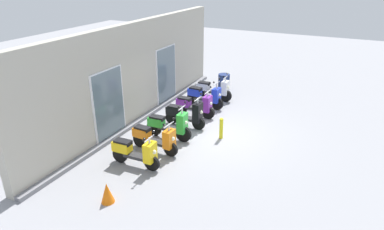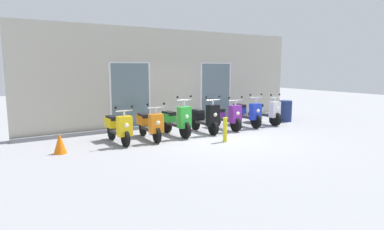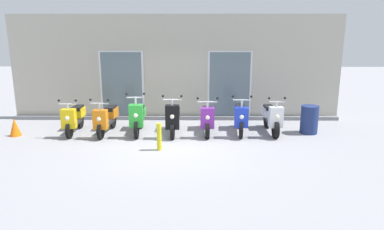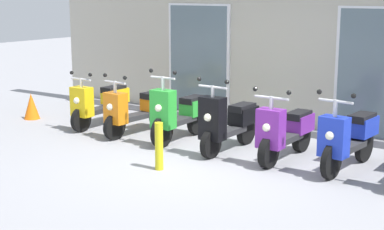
{
  "view_description": "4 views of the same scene",
  "coord_description": "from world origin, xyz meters",
  "px_view_note": "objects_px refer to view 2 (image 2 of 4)",
  "views": [
    {
      "loc": [
        -9.62,
        -4.06,
        5.13
      ],
      "look_at": [
        -0.58,
        0.35,
        0.78
      ],
      "focal_mm": 32.02,
      "sensor_mm": 36.0,
      "label": 1
    },
    {
      "loc": [
        -6.08,
        -7.85,
        2.14
      ],
      "look_at": [
        -0.64,
        0.61,
        0.67
      ],
      "focal_mm": 30.91,
      "sensor_mm": 36.0,
      "label": 2
    },
    {
      "loc": [
        0.66,
        -9.02,
        2.99
      ],
      "look_at": [
        0.57,
        0.44,
        0.68
      ],
      "focal_mm": 33.0,
      "sensor_mm": 36.0,
      "label": 3
    },
    {
      "loc": [
        4.89,
        -6.89,
        2.54
      ],
      "look_at": [
        -0.47,
        0.58,
        0.59
      ],
      "focal_mm": 54.86,
      "sensor_mm": 36.0,
      "label": 4
    }
  ],
  "objects_px": {
    "scooter_green": "(176,120)",
    "scooter_blue": "(247,113)",
    "scooter_yellow": "(118,127)",
    "scooter_white": "(265,112)",
    "scooter_orange": "(149,124)",
    "scooter_black": "(205,118)",
    "curb_bollard": "(225,130)",
    "trash_bin": "(285,111)",
    "traffic_cone": "(60,143)",
    "scooter_purple": "(226,116)"
  },
  "relations": [
    {
      "from": "scooter_green",
      "to": "scooter_blue",
      "type": "bearing_deg",
      "value": 1.39
    },
    {
      "from": "scooter_yellow",
      "to": "scooter_white",
      "type": "distance_m",
      "value": 5.8
    },
    {
      "from": "scooter_orange",
      "to": "scooter_black",
      "type": "distance_m",
      "value": 1.96
    },
    {
      "from": "curb_bollard",
      "to": "trash_bin",
      "type": "bearing_deg",
      "value": 20.08
    },
    {
      "from": "scooter_yellow",
      "to": "scooter_orange",
      "type": "distance_m",
      "value": 0.96
    },
    {
      "from": "scooter_blue",
      "to": "curb_bollard",
      "type": "distance_m",
      "value": 2.73
    },
    {
      "from": "scooter_white",
      "to": "scooter_green",
      "type": "bearing_deg",
      "value": -178.62
    },
    {
      "from": "scooter_yellow",
      "to": "scooter_black",
      "type": "bearing_deg",
      "value": -1.57
    },
    {
      "from": "scooter_orange",
      "to": "scooter_black",
      "type": "relative_size",
      "value": 1.06
    },
    {
      "from": "scooter_yellow",
      "to": "curb_bollard",
      "type": "relative_size",
      "value": 2.15
    },
    {
      "from": "scooter_yellow",
      "to": "traffic_cone",
      "type": "xyz_separation_m",
      "value": [
        -1.62,
        -0.31,
        -0.21
      ]
    },
    {
      "from": "scooter_white",
      "to": "traffic_cone",
      "type": "distance_m",
      "value": 7.43
    },
    {
      "from": "scooter_yellow",
      "to": "scooter_white",
      "type": "xyz_separation_m",
      "value": [
        5.8,
        0.09,
        -0.01
      ]
    },
    {
      "from": "scooter_green",
      "to": "traffic_cone",
      "type": "bearing_deg",
      "value": -175.09
    },
    {
      "from": "scooter_orange",
      "to": "curb_bollard",
      "type": "distance_m",
      "value": 2.24
    },
    {
      "from": "scooter_green",
      "to": "scooter_white",
      "type": "relative_size",
      "value": 0.99
    },
    {
      "from": "scooter_orange",
      "to": "scooter_green",
      "type": "distance_m",
      "value": 0.93
    },
    {
      "from": "scooter_purple",
      "to": "scooter_blue",
      "type": "relative_size",
      "value": 0.99
    },
    {
      "from": "scooter_black",
      "to": "trash_bin",
      "type": "relative_size",
      "value": 1.84
    },
    {
      "from": "scooter_yellow",
      "to": "scooter_blue",
      "type": "relative_size",
      "value": 0.94
    },
    {
      "from": "curb_bollard",
      "to": "scooter_purple",
      "type": "bearing_deg",
      "value": 50.85
    },
    {
      "from": "scooter_white",
      "to": "scooter_purple",
      "type": "bearing_deg",
      "value": -178.29
    },
    {
      "from": "scooter_black",
      "to": "scooter_blue",
      "type": "xyz_separation_m",
      "value": [
        1.95,
        0.15,
        0.01
      ]
    },
    {
      "from": "scooter_black",
      "to": "scooter_yellow",
      "type": "bearing_deg",
      "value": 178.43
    },
    {
      "from": "scooter_black",
      "to": "trash_bin",
      "type": "bearing_deg",
      "value": 1.99
    },
    {
      "from": "scooter_orange",
      "to": "traffic_cone",
      "type": "xyz_separation_m",
      "value": [
        -2.58,
        -0.27,
        -0.2
      ]
    },
    {
      "from": "scooter_blue",
      "to": "trash_bin",
      "type": "xyz_separation_m",
      "value": [
        2.03,
        -0.01,
        -0.08
      ]
    },
    {
      "from": "scooter_purple",
      "to": "scooter_blue",
      "type": "distance_m",
      "value": 0.98
    },
    {
      "from": "scooter_yellow",
      "to": "scooter_white",
      "type": "height_order",
      "value": "scooter_white"
    },
    {
      "from": "scooter_white",
      "to": "curb_bollard",
      "type": "bearing_deg",
      "value": -153.29
    },
    {
      "from": "scooter_yellow",
      "to": "scooter_green",
      "type": "distance_m",
      "value": 1.88
    },
    {
      "from": "scooter_blue",
      "to": "traffic_cone",
      "type": "distance_m",
      "value": 6.51
    },
    {
      "from": "scooter_black",
      "to": "traffic_cone",
      "type": "distance_m",
      "value": 4.55
    },
    {
      "from": "trash_bin",
      "to": "curb_bollard",
      "type": "xyz_separation_m",
      "value": [
        -4.26,
        -1.56,
        -0.06
      ]
    },
    {
      "from": "scooter_blue",
      "to": "traffic_cone",
      "type": "height_order",
      "value": "scooter_blue"
    },
    {
      "from": "scooter_yellow",
      "to": "scooter_blue",
      "type": "xyz_separation_m",
      "value": [
        4.87,
        0.07,
        0.02
      ]
    },
    {
      "from": "scooter_green",
      "to": "trash_bin",
      "type": "xyz_separation_m",
      "value": [
        5.02,
        0.06,
        -0.08
      ]
    },
    {
      "from": "scooter_black",
      "to": "curb_bollard",
      "type": "relative_size",
      "value": 2.16
    },
    {
      "from": "scooter_green",
      "to": "curb_bollard",
      "type": "bearing_deg",
      "value": -63.04
    },
    {
      "from": "scooter_green",
      "to": "scooter_purple",
      "type": "relative_size",
      "value": 1.01
    },
    {
      "from": "scooter_orange",
      "to": "trash_bin",
      "type": "relative_size",
      "value": 1.94
    },
    {
      "from": "scooter_orange",
      "to": "scooter_green",
      "type": "height_order",
      "value": "scooter_green"
    },
    {
      "from": "scooter_orange",
      "to": "trash_bin",
      "type": "distance_m",
      "value": 5.94
    },
    {
      "from": "scooter_purple",
      "to": "scooter_orange",
      "type": "bearing_deg",
      "value": -178.74
    },
    {
      "from": "scooter_yellow",
      "to": "scooter_blue",
      "type": "bearing_deg",
      "value": 0.8
    },
    {
      "from": "curb_bollard",
      "to": "traffic_cone",
      "type": "height_order",
      "value": "curb_bollard"
    },
    {
      "from": "scooter_green",
      "to": "scooter_black",
      "type": "xyz_separation_m",
      "value": [
        1.04,
        -0.08,
        -0.01
      ]
    },
    {
      "from": "scooter_purple",
      "to": "scooter_white",
      "type": "distance_m",
      "value": 1.91
    },
    {
      "from": "scooter_blue",
      "to": "scooter_green",
      "type": "bearing_deg",
      "value": -178.61
    },
    {
      "from": "scooter_orange",
      "to": "traffic_cone",
      "type": "height_order",
      "value": "scooter_orange"
    }
  ]
}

